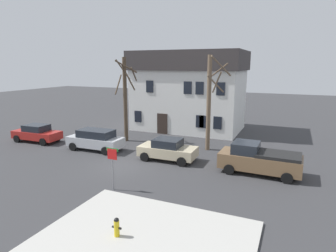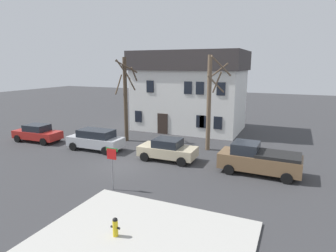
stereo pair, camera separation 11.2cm
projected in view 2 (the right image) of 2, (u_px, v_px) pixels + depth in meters
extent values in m
plane|color=#38383A|center=(122.00, 166.00, 20.38)|extent=(120.00, 120.00, 0.00)
cube|color=#B7B5AD|center=(136.00, 248.00, 11.10)|extent=(8.51, 7.68, 0.12)
cube|color=white|center=(189.00, 100.00, 31.56)|extent=(11.17, 6.70, 6.40)
cube|color=#383333|center=(190.00, 61.00, 30.70)|extent=(11.67, 7.20, 1.97)
cube|color=#2D231E|center=(163.00, 124.00, 29.61)|extent=(1.10, 0.12, 2.10)
cube|color=black|center=(138.00, 116.00, 30.62)|extent=(0.80, 0.08, 1.20)
cube|color=black|center=(200.00, 122.00, 27.91)|extent=(0.80, 0.08, 1.20)
cube|color=black|center=(204.00, 122.00, 27.77)|extent=(0.80, 0.08, 1.20)
cube|color=black|center=(218.00, 123.00, 27.22)|extent=(0.80, 0.08, 1.20)
cube|color=black|center=(150.00, 87.00, 29.39)|extent=(0.80, 0.08, 1.20)
cube|color=black|center=(188.00, 88.00, 27.77)|extent=(0.80, 0.08, 1.20)
cube|color=black|center=(200.00, 88.00, 27.29)|extent=(0.80, 0.08, 1.20)
cube|color=black|center=(221.00, 89.00, 26.49)|extent=(0.80, 0.08, 1.20)
cylinder|color=#4C3D2D|center=(126.00, 100.00, 26.31)|extent=(0.35, 0.35, 7.64)
cylinder|color=#4C3D2D|center=(123.00, 70.00, 25.17)|extent=(1.24, 0.56, 1.77)
cylinder|color=#4C3D2D|center=(129.00, 78.00, 25.42)|extent=(0.71, 1.27, 2.28)
cylinder|color=#4C3D2D|center=(119.00, 84.00, 26.20)|extent=(0.29, 1.38, 1.74)
cylinder|color=#4C3D2D|center=(134.00, 74.00, 25.71)|extent=(0.61, 1.77, 1.32)
cylinder|color=#4C3D2D|center=(126.00, 67.00, 24.82)|extent=(1.51, 1.36, 1.12)
cylinder|color=brown|center=(209.00, 104.00, 23.43)|extent=(0.36, 0.36, 7.74)
cylinder|color=brown|center=(216.00, 84.00, 22.40)|extent=(1.11, 1.42, 1.42)
cylinder|color=brown|center=(221.00, 66.00, 21.94)|extent=(1.15, 2.20, 1.57)
cylinder|color=brown|center=(217.00, 82.00, 23.27)|extent=(1.04, 1.15, 1.77)
cylinder|color=brown|center=(218.00, 72.00, 23.56)|extent=(1.94, 0.92, 1.41)
cube|color=#AD231E|center=(37.00, 134.00, 26.66)|extent=(4.56, 1.96, 0.70)
cube|color=#1E232B|center=(37.00, 128.00, 26.53)|extent=(2.13, 1.64, 0.58)
cylinder|color=black|center=(18.00, 139.00, 26.47)|extent=(0.69, 0.25, 0.68)
cylinder|color=black|center=(33.00, 134.00, 28.08)|extent=(0.69, 0.25, 0.68)
cylinder|color=black|center=(43.00, 142.00, 25.38)|extent=(0.69, 0.25, 0.68)
cylinder|color=black|center=(58.00, 137.00, 26.99)|extent=(0.69, 0.25, 0.68)
cube|color=#B7BABF|center=(96.00, 141.00, 24.07)|extent=(4.72, 1.92, 0.78)
cube|color=#1E232B|center=(96.00, 133.00, 23.89)|extent=(2.94, 1.67, 0.62)
cylinder|color=black|center=(73.00, 146.00, 23.93)|extent=(0.68, 0.23, 0.68)
cylinder|color=black|center=(87.00, 141.00, 25.58)|extent=(0.68, 0.23, 0.68)
cylinder|color=black|center=(105.00, 151.00, 22.72)|extent=(0.68, 0.23, 0.68)
cylinder|color=black|center=(118.00, 145.00, 24.37)|extent=(0.68, 0.23, 0.68)
cube|color=#C6B793|center=(168.00, 151.00, 21.47)|extent=(4.27, 1.97, 0.72)
cube|color=#1E232B|center=(168.00, 143.00, 21.34)|extent=(1.98, 1.70, 0.58)
cylinder|color=black|center=(145.00, 157.00, 21.24)|extent=(0.68, 0.23, 0.68)
cylinder|color=black|center=(156.00, 150.00, 22.95)|extent=(0.68, 0.23, 0.68)
cylinder|color=black|center=(181.00, 162.00, 20.14)|extent=(0.68, 0.23, 0.68)
cylinder|color=black|center=(190.00, 154.00, 21.85)|extent=(0.68, 0.23, 0.68)
cube|color=brown|center=(259.00, 162.00, 18.73)|extent=(5.16, 2.18, 0.97)
cube|color=#1E232B|center=(246.00, 148.00, 18.95)|extent=(1.68, 1.84, 0.70)
cube|color=black|center=(279.00, 155.00, 18.14)|extent=(2.71, 2.03, 0.20)
cylinder|color=black|center=(229.00, 170.00, 18.66)|extent=(0.69, 0.24, 0.68)
cylinder|color=black|center=(236.00, 160.00, 20.47)|extent=(0.69, 0.24, 0.68)
cylinder|color=black|center=(287.00, 178.00, 17.20)|extent=(0.69, 0.24, 0.68)
cylinder|color=black|center=(289.00, 168.00, 19.01)|extent=(0.69, 0.24, 0.68)
cylinder|color=gold|center=(115.00, 228.00, 11.73)|extent=(0.22, 0.22, 0.68)
sphere|color=black|center=(115.00, 220.00, 11.66)|extent=(0.21, 0.21, 0.21)
cylinder|color=black|center=(112.00, 227.00, 11.79)|extent=(0.10, 0.09, 0.09)
cylinder|color=black|center=(119.00, 228.00, 11.66)|extent=(0.10, 0.09, 0.09)
cylinder|color=slate|center=(112.00, 170.00, 16.21)|extent=(0.07, 0.07, 2.42)
cube|color=red|center=(112.00, 154.00, 16.00)|extent=(0.60, 0.03, 0.60)
cube|color=#1E8C38|center=(112.00, 150.00, 15.99)|extent=(0.76, 0.02, 0.18)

